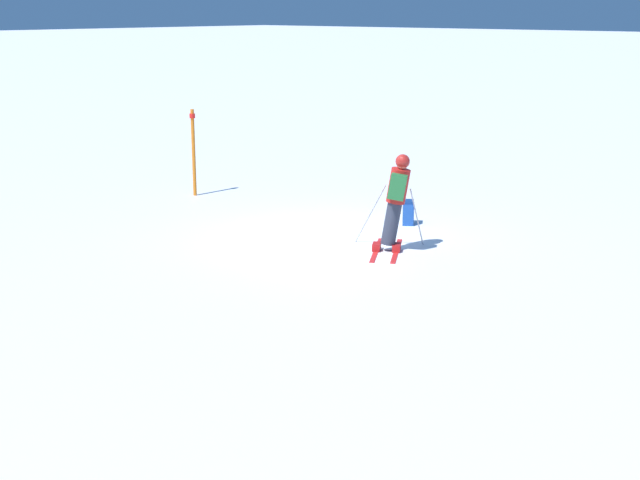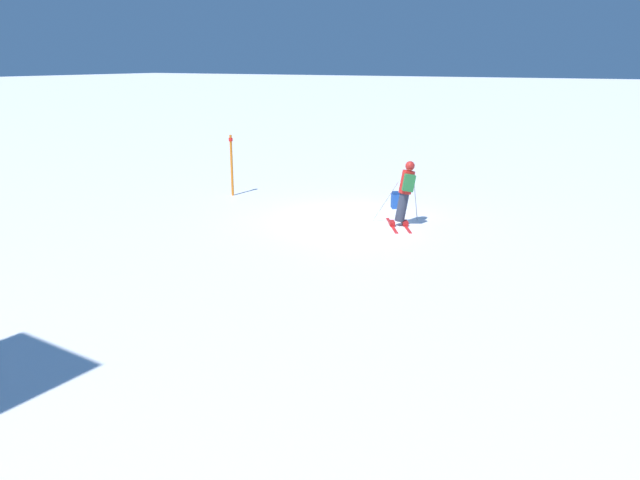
% 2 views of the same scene
% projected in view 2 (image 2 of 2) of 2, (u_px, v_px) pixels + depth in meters
% --- Properties ---
extents(ground_plane, '(300.00, 300.00, 0.00)m').
position_uv_depth(ground_plane, '(352.00, 219.00, 17.61)').
color(ground_plane, white).
extents(skier, '(1.47, 1.64, 1.78)m').
position_uv_depth(skier, '(405.00, 190.00, 16.66)').
color(skier, red).
rests_on(skier, ground).
extents(spare_backpack, '(0.35, 0.37, 0.50)m').
position_uv_depth(spare_backpack, '(395.00, 200.00, 18.90)').
color(spare_backpack, '#194293').
rests_on(spare_backpack, ground).
extents(trail_marker, '(0.13, 0.13, 2.00)m').
position_uv_depth(trail_marker, '(232.00, 163.00, 20.42)').
color(trail_marker, orange).
rests_on(trail_marker, ground).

